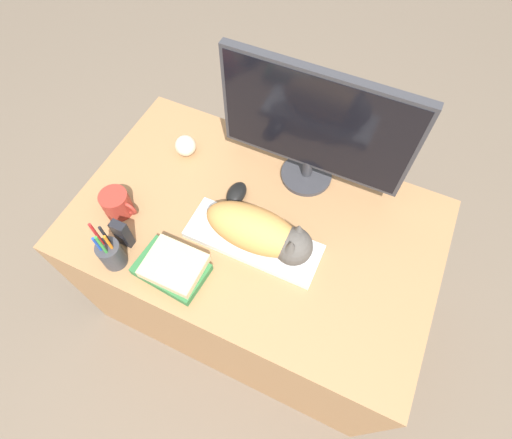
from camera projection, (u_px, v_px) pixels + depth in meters
The scene contains 11 objects.
ground_plane at pixel (218, 371), 1.78m from camera, with size 12.00×12.00×0.00m, color #6B5B4C.
desk at pixel (255, 267), 1.65m from camera, with size 1.23×0.77×0.72m.
keyboard at pixel (253, 241), 1.29m from camera, with size 0.44×0.16×0.02m.
cat at pixel (262, 233), 1.22m from camera, with size 0.35×0.14×0.14m.
monitor at pixel (315, 127), 1.22m from camera, with size 0.62×0.18×0.46m.
computer_mouse at pixel (237, 193), 1.38m from camera, with size 0.06×0.10×0.04m.
coffee_mug at pixel (117, 204), 1.33m from camera, with size 0.13×0.09×0.09m.
pen_cup at pixel (111, 253), 1.22m from camera, with size 0.07×0.07×0.22m.
baseball at pixel (186, 146), 1.46m from camera, with size 0.08×0.08×0.08m.
phone at pixel (122, 234), 1.26m from camera, with size 0.05×0.03×0.12m.
book_stack at pixel (173, 268), 1.23m from camera, with size 0.23×0.16×0.06m.
Camera 1 is at (0.29, -0.22, 1.88)m, focal length 28.00 mm.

